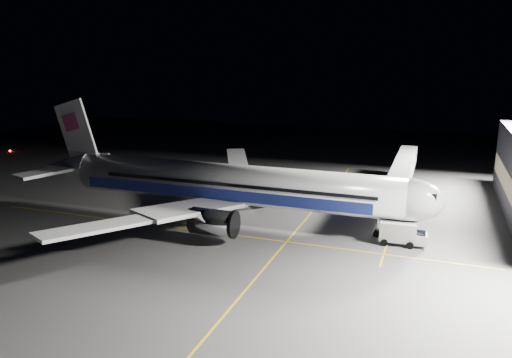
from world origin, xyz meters
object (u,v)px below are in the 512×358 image
Objects in this scene: airliner at (224,184)px; safety_cone_b at (253,204)px; jet_bridge at (402,174)px; safety_cone_c at (214,200)px; safety_cone_a at (205,199)px; service_truck at (402,233)px; baggage_tug at (246,195)px.

safety_cone_b is (1.63, 7.42, -4.85)m from airliner.
jet_bridge is 66.92× the size of safety_cone_c.
safety_cone_a is at bearing -178.50° from safety_cone_b.
jet_bridge is 20.34m from service_truck.
service_truck is 11.18× the size of safety_cone_c.
safety_cone_a is 1.64m from safety_cone_c.
baggage_tug reaches higher than safety_cone_a.
service_truck is 8.79× the size of safety_cone_a.
service_truck is at bearing -84.99° from jet_bridge.
jet_bridge is at bearing 20.82° from safety_cone_c.
baggage_tug is at bearing 128.94° from safety_cone_b.
baggage_tug is 3.71× the size of safety_cone_a.
jet_bridge reaches higher than safety_cone_a.
safety_cone_c is at bearing -179.41° from safety_cone_b.
airliner is at bearing -55.30° from safety_cone_c.
service_truck is 28.55m from baggage_tug.
airliner reaches higher than safety_cone_c.
airliner is 25.31× the size of baggage_tug.
safety_cone_b is at bearing 155.79° from service_truck.
safety_cone_b is at bearing 0.59° from safety_cone_c.
airliner is at bearing -141.96° from jet_bridge.
jet_bridge is at bearing 26.38° from safety_cone_b.
airliner is 9.01m from safety_cone_b.
safety_cone_c is at bearing 5.22° from safety_cone_a.
airliner reaches higher than safety_cone_b.
airliner is 10.97m from safety_cone_a.
safety_cone_b is at bearing -60.66° from baggage_tug.
jet_bridge reaches higher than safety_cone_b.
baggage_tug is 3.96m from safety_cone_b.
safety_cone_b is at bearing 77.62° from airliner.
airliner is at bearing -46.95° from safety_cone_a.
safety_cone_a reaches higher than safety_cone_c.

